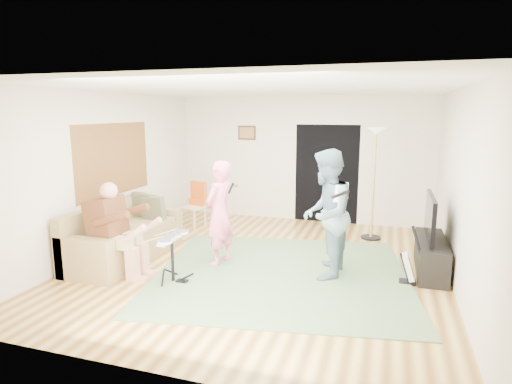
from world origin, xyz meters
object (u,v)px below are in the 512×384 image
at_px(dining_chair, 194,211).
at_px(tv_cabinet, 431,256).
at_px(drum_kit, 173,261).
at_px(guitar_spare, 409,267).
at_px(television, 430,217).
at_px(singer, 219,213).
at_px(sofa, 121,240).
at_px(torchiere_lamp, 375,164).
at_px(guitarist, 326,214).

relative_size(dining_chair, tv_cabinet, 0.67).
height_order(drum_kit, guitar_spare, guitar_spare).
bearing_deg(drum_kit, television, 23.65).
height_order(dining_chair, television, television).
bearing_deg(singer, sofa, -70.08).
relative_size(torchiere_lamp, dining_chair, 2.21).
bearing_deg(guitar_spare, singer, -178.63).
height_order(sofa, television, television).
distance_m(drum_kit, guitarist, 2.27).
height_order(guitarist, dining_chair, guitarist).
xyz_separation_m(dining_chair, tv_cabinet, (4.48, -1.22, -0.09)).
distance_m(guitarist, television, 1.58).
bearing_deg(guitar_spare, guitarist, -175.79).
bearing_deg(drum_kit, sofa, 153.40).
xyz_separation_m(sofa, singer, (1.65, 0.23, 0.52)).
xyz_separation_m(drum_kit, singer, (0.35, 0.88, 0.52)).
height_order(singer, tv_cabinet, singer).
height_order(sofa, guitarist, guitarist).
bearing_deg(guitarist, singer, -89.64).
height_order(guitar_spare, dining_chair, dining_chair).
xyz_separation_m(guitar_spare, television, (0.28, 0.56, 0.61)).
relative_size(drum_kit, dining_chair, 0.74).
xyz_separation_m(singer, guitarist, (1.65, -0.02, 0.11)).
distance_m(drum_kit, dining_chair, 2.90).
relative_size(sofa, drum_kit, 3.16).
xyz_separation_m(dining_chair, television, (4.43, -1.22, 0.51)).
distance_m(singer, guitarist, 1.66).
bearing_deg(guitar_spare, torchiere_lamp, 106.45).
height_order(drum_kit, torchiere_lamp, torchiere_lamp).
relative_size(singer, television, 1.40).
bearing_deg(guitarist, torchiere_lamp, 166.31).
relative_size(dining_chair, television, 0.81).
bearing_deg(tv_cabinet, guitar_spare, -120.23).
bearing_deg(television, drum_kit, -156.35).
bearing_deg(drum_kit, torchiere_lamp, 49.53).
bearing_deg(drum_kit, singer, 68.31).
distance_m(sofa, torchiere_lamp, 4.67).
relative_size(guitarist, dining_chair, 1.97).
height_order(guitarist, guitar_spare, guitarist).
height_order(guitar_spare, tv_cabinet, guitar_spare).
xyz_separation_m(drum_kit, dining_chair, (-0.98, 2.73, 0.03)).
distance_m(sofa, drum_kit, 1.45).
bearing_deg(guitar_spare, television, 63.75).
bearing_deg(sofa, guitar_spare, 3.86).
relative_size(tv_cabinet, television, 1.20).
relative_size(singer, guitarist, 0.88).
xyz_separation_m(guitarist, dining_chair, (-2.98, 1.86, -0.59)).
xyz_separation_m(drum_kit, guitarist, (2.01, 0.87, 0.63)).
distance_m(sofa, singer, 1.75).
bearing_deg(tv_cabinet, torchiere_lamp, 121.92).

